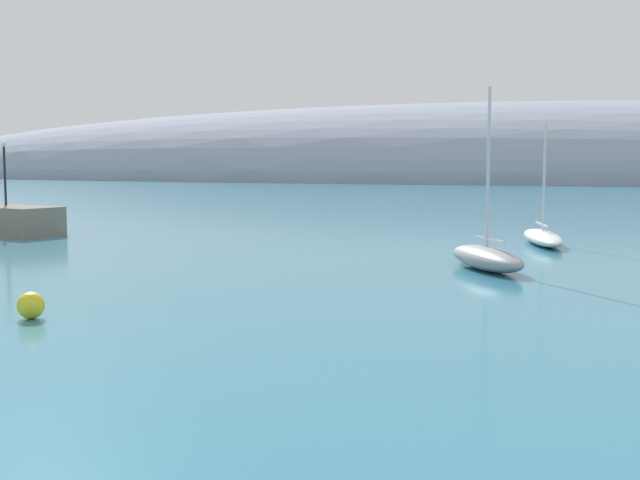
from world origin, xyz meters
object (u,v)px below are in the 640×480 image
Objects in this scene: sailboat_grey_near_shore at (486,257)px; harbor_lamp_post at (5,166)px; mooring_buoy_yellow at (31,305)px; sailboat_white_mid_mooring at (543,237)px.

harbor_lamp_post is at bearing 43.99° from sailboat_grey_near_shore.
mooring_buoy_yellow is 0.20× the size of harbor_lamp_post.
sailboat_white_mid_mooring is (1.58, 12.40, -0.14)m from sailboat_grey_near_shore.
sailboat_white_mid_mooring is at bearing -40.00° from sailboat_grey_near_shore.
sailboat_grey_near_shore is at bearing -21.65° from sailboat_white_mid_mooring.
sailboat_grey_near_shore is at bearing -13.28° from harbor_lamp_post.
sailboat_grey_near_shore is 34.60m from harbor_lamp_post.
mooring_buoy_yellow is at bearing -39.56° from sailboat_white_mid_mooring.
mooring_buoy_yellow is (-11.88, -16.25, -0.16)m from sailboat_grey_near_shore.
sailboat_grey_near_shore reaches higher than harbor_lamp_post.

